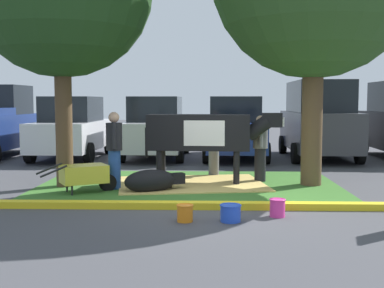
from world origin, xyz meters
name	(u,v)px	position (x,y,z in m)	size (l,w,h in m)	color
ground_plane	(209,204)	(0.00, 0.00, 0.00)	(80.00, 80.00, 0.00)	#424247
grass_island	(189,186)	(-0.44, 1.91, 0.01)	(6.63, 4.43, 0.02)	#386B28
curb_yellow	(184,205)	(-0.44, -0.45, 0.06)	(7.83, 0.24, 0.12)	yellow
hay_bedding	(192,184)	(-0.38, 2.04, 0.03)	(3.20, 2.40, 0.04)	tan
cow_holstein	(203,133)	(-0.12, 2.23, 1.16)	(3.14, 0.83, 1.62)	black
calf_lying	(152,181)	(-1.17, 1.09, 0.24)	(1.31, 0.90, 0.48)	black
person_handler	(260,147)	(1.20, 2.51, 0.83)	(0.34, 0.53, 1.55)	black
person_visitor_near	(114,148)	(-2.00, 1.41, 0.89)	(0.34, 0.52, 1.65)	#23478C
person_visitor_far	(214,143)	(0.13, 3.40, 0.83)	(0.46, 0.34, 1.55)	slate
wheelbarrow	(85,174)	(-2.53, 0.98, 0.39)	(1.54, 1.12, 0.63)	gold
bucket_orange	(185,213)	(-0.38, -1.41, 0.14)	(0.27, 0.27, 0.27)	orange
bucket_blue	(231,213)	(0.34, -1.38, 0.14)	(0.34, 0.34, 0.27)	blue
bucket_pink	(277,207)	(1.12, -1.03, 0.16)	(0.27, 0.27, 0.30)	#EA3893
hatchback_white	(72,128)	(-4.46, 7.26, 0.98)	(2.08, 4.43, 2.02)	silver
sedan_silver	(156,128)	(-1.73, 7.44, 0.98)	(2.08, 4.43, 2.02)	silver
sedan_blue	(235,128)	(0.86, 7.38, 0.98)	(2.08, 4.43, 2.02)	navy
suv_dark_grey	(318,120)	(3.60, 7.44, 1.27)	(2.19, 4.63, 2.52)	#3D3D42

